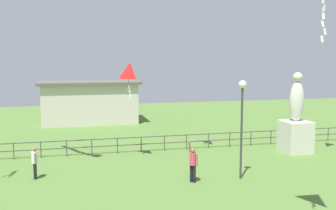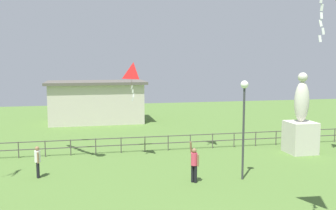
# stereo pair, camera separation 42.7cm
# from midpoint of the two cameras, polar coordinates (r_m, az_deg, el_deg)

# --- Properties ---
(statue_monument) EXTENTS (1.61, 1.61, 4.85)m
(statue_monument) POSITION_cam_midpoint_polar(r_m,az_deg,el_deg) (24.09, 18.28, -3.10)
(statue_monument) COLOR beige
(statue_monument) RESTS_ON ground_plane
(lamppost) EXTENTS (0.36, 0.36, 4.65)m
(lamppost) POSITION_cam_midpoint_polar(r_m,az_deg,el_deg) (17.71, 10.46, -0.49)
(lamppost) COLOR #38383D
(lamppost) RESTS_ON ground_plane
(person_0) EXTENTS (0.28, 0.45, 1.52)m
(person_0) POSITION_cam_midpoint_polar(r_m,az_deg,el_deg) (19.00, -20.14, -7.93)
(person_0) COLOR black
(person_0) RESTS_ON ground_plane
(person_1) EXTENTS (0.38, 0.46, 1.88)m
(person_1) POSITION_cam_midpoint_polar(r_m,az_deg,el_deg) (17.39, 3.08, -8.63)
(person_1) COLOR black
(person_1) RESTS_ON ground_plane
(kite_1) EXTENTS (0.82, 0.83, 2.11)m
(kite_1) POSITION_cam_midpoint_polar(r_m,az_deg,el_deg) (20.77, -6.32, 4.94)
(kite_1) COLOR red
(waterfront_railing) EXTENTS (36.02, 0.06, 0.95)m
(waterfront_railing) POSITION_cam_midpoint_polar(r_m,az_deg,el_deg) (23.15, -4.44, -5.57)
(waterfront_railing) COLOR #4C4742
(waterfront_railing) RESTS_ON ground_plane
(pavilion_building) EXTENTS (8.73, 4.70, 3.71)m
(pavilion_building) POSITION_cam_midpoint_polar(r_m,az_deg,el_deg) (34.54, -12.06, 0.49)
(pavilion_building) COLOR beige
(pavilion_building) RESTS_ON ground_plane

